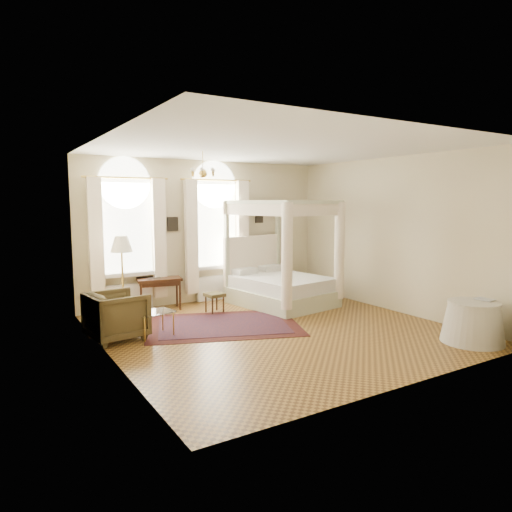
% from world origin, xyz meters
% --- Properties ---
extents(ground, '(6.00, 6.00, 0.00)m').
position_xyz_m(ground, '(0.00, 0.00, 0.00)').
color(ground, olive).
rests_on(ground, ground).
extents(room_walls, '(6.00, 6.00, 6.00)m').
position_xyz_m(room_walls, '(0.00, 0.00, 1.98)').
color(room_walls, beige).
rests_on(room_walls, ground).
extents(window_left, '(1.62, 0.27, 3.29)m').
position_xyz_m(window_left, '(-1.90, 2.87, 1.49)').
color(window_left, white).
rests_on(window_left, room_walls).
extents(window_right, '(1.62, 0.27, 3.29)m').
position_xyz_m(window_right, '(0.20, 2.87, 1.49)').
color(window_right, white).
rests_on(window_right, room_walls).
extents(chandelier, '(0.51, 0.45, 0.50)m').
position_xyz_m(chandelier, '(-0.90, 1.20, 2.91)').
color(chandelier, gold).
rests_on(chandelier, room_walls).
extents(wall_pictures, '(2.54, 0.03, 0.39)m').
position_xyz_m(wall_pictures, '(0.09, 2.97, 1.89)').
color(wall_pictures, black).
rests_on(wall_pictures, room_walls).
extents(canopy_bed, '(2.10, 2.44, 2.38)m').
position_xyz_m(canopy_bed, '(1.25, 1.66, 0.54)').
color(canopy_bed, beige).
rests_on(canopy_bed, ground).
extents(nightstand, '(0.49, 0.46, 0.56)m').
position_xyz_m(nightstand, '(2.14, 2.70, 0.28)').
color(nightstand, '#341C0E').
rests_on(nightstand, ground).
extents(nightstand_lamp, '(0.26, 0.26, 0.39)m').
position_xyz_m(nightstand_lamp, '(2.11, 2.72, 0.82)').
color(nightstand_lamp, gold).
rests_on(nightstand_lamp, nightstand).
extents(writing_desk, '(1.02, 0.66, 0.70)m').
position_xyz_m(writing_desk, '(-1.31, 2.65, 0.60)').
color(writing_desk, '#341C0E').
rests_on(writing_desk, ground).
extents(laptop, '(0.31, 0.21, 0.02)m').
position_xyz_m(laptop, '(-1.44, 2.64, 0.72)').
color(laptop, black).
rests_on(laptop, writing_desk).
extents(stool, '(0.40, 0.40, 0.42)m').
position_xyz_m(stool, '(-0.39, 1.81, 0.35)').
color(stool, '#433C1C').
rests_on(stool, ground).
extents(armchair, '(1.03, 1.01, 0.83)m').
position_xyz_m(armchair, '(-2.67, 0.95, 0.42)').
color(armchair, '#45381D').
rests_on(armchair, ground).
extents(coffee_table, '(0.72, 0.57, 0.44)m').
position_xyz_m(coffee_table, '(-2.07, 0.78, 0.40)').
color(coffee_table, silver).
rests_on(coffee_table, ground).
extents(floor_lamp, '(0.43, 0.43, 1.68)m').
position_xyz_m(floor_lamp, '(-2.20, 2.24, 1.43)').
color(floor_lamp, gold).
rests_on(floor_lamp, ground).
extents(oriental_rug, '(3.39, 2.92, 0.01)m').
position_xyz_m(oriental_rug, '(-0.71, 0.80, 0.01)').
color(oriental_rug, '#461610').
rests_on(oriental_rug, ground).
extents(side_table, '(1.02, 1.02, 0.70)m').
position_xyz_m(side_table, '(2.39, -2.33, 0.34)').
color(side_table, beige).
rests_on(side_table, ground).
extents(book, '(0.22, 0.29, 0.03)m').
position_xyz_m(book, '(2.54, -2.36, 0.71)').
color(book, black).
rests_on(book, side_table).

